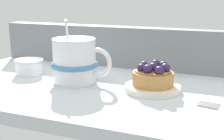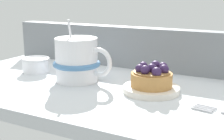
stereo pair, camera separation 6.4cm
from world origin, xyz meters
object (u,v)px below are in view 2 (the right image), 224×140
dessert_plate (152,89)px  coffee_mug (77,60)px  raspberry_tart (152,77)px  sugar_bowl (36,64)px

dessert_plate → coffee_mug: (-17.12, -0.37, 4.10)cm
dessert_plate → coffee_mug: coffee_mug is taller
raspberry_tart → sugar_bowl: size_ratio=1.18×
coffee_mug → sugar_bowl: size_ratio=2.03×
coffee_mug → raspberry_tart: bearing=1.3°
coffee_mug → sugar_bowl: (-13.51, 2.00, -2.74)cm
dessert_plate → raspberry_tart: (0.02, 0.02, 2.53)cm
dessert_plate → sugar_bowl: sugar_bowl is taller
dessert_plate → raspberry_tart: size_ratio=1.37×
raspberry_tart → sugar_bowl: 30.72cm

